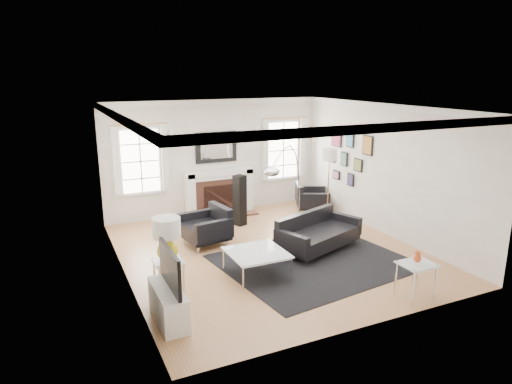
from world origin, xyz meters
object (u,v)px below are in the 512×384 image
fireplace (219,193)px  arc_floor_lamp (287,189)px  sofa (316,234)px  armchair_right (310,199)px  armchair_left (208,227)px  coffee_table (257,254)px  gourd_lamp (167,236)px

fireplace → arc_floor_lamp: 2.57m
fireplace → sofa: 3.19m
sofa → arc_floor_lamp: (-0.36, 0.61, 0.81)m
fireplace → armchair_right: fireplace is taller
armchair_left → coffee_table: 1.81m
armchair_right → arc_floor_lamp: (-1.60, -1.66, 0.80)m
coffee_table → sofa: bearing=20.5°
sofa → arc_floor_lamp: bearing=120.3°
coffee_table → arc_floor_lamp: (1.23, 1.20, 0.73)m
arc_floor_lamp → gourd_lamp: bearing=-158.0°
armchair_left → gourd_lamp: size_ratio=1.47×
coffee_table → gourd_lamp: size_ratio=1.34×
sofa → gourd_lamp: (-3.11, -0.51, 0.60)m
coffee_table → arc_floor_lamp: size_ratio=0.46×
armchair_left → gourd_lamp: bearing=-126.4°
fireplace → sofa: bearing=-73.4°
armchair_right → gourd_lamp: size_ratio=1.56×
fireplace → coffee_table: fireplace is taller
sofa → armchair_left: armchair_left is taller
armchair_right → gourd_lamp: (-4.35, -2.78, 0.59)m
armchair_right → arc_floor_lamp: bearing=-133.8°
armchair_right → coffee_table: size_ratio=1.16×
coffee_table → gourd_lamp: bearing=176.7°
armchair_right → gourd_lamp: gourd_lamp is taller
fireplace → armchair_right: size_ratio=1.53×
armchair_right → coffee_table: armchair_right is taller
coffee_table → armchair_left: bearing=98.5°
sofa → armchair_left: size_ratio=1.86×
armchair_left → armchair_right: 3.27m
sofa → armchair_left: bearing=147.1°
fireplace → coffee_table: 3.70m
armchair_left → sofa: bearing=-32.9°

